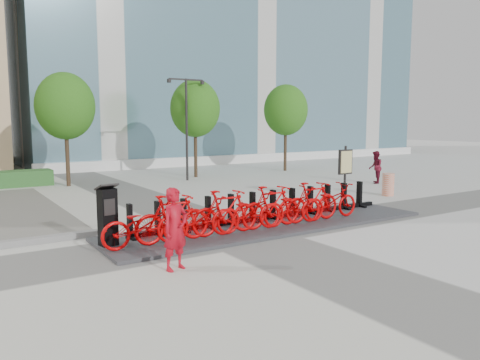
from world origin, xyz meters
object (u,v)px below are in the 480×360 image
kiosk (108,216)px  worker_red (175,229)px  construction_barrel (388,184)px  map_sign (345,164)px  pedestrian (375,167)px  bike_0 (143,224)px

kiosk → worker_red: 2.32m
worker_red → kiosk: bearing=88.3°
construction_barrel → map_sign: bearing=175.2°
worker_red → map_sign: size_ratio=0.81×
worker_red → map_sign: 9.80m
pedestrian → construction_barrel: size_ratio=1.74×
kiosk → pedestrian: pedestrian is taller
worker_red → map_sign: bearing=7.5°
bike_0 → construction_barrel: bearing=-78.3°
kiosk → map_sign: (9.49, 1.94, 0.57)m
bike_0 → map_sign: map_sign is taller
map_sign → worker_red: bearing=-156.9°
worker_red → construction_barrel: 11.75m
bike_0 → worker_red: bearing=180.0°
construction_barrel → pedestrian: bearing=48.6°
kiosk → worker_red: (0.64, -2.23, 0.05)m
bike_0 → map_sign: 9.22m
bike_0 → construction_barrel: 11.28m
bike_0 → worker_red: 1.71m
worker_red → pedestrian: (13.53, 6.81, -0.05)m
kiosk → pedestrian: (14.18, 4.58, -0.00)m
bike_0 → kiosk: 0.86m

